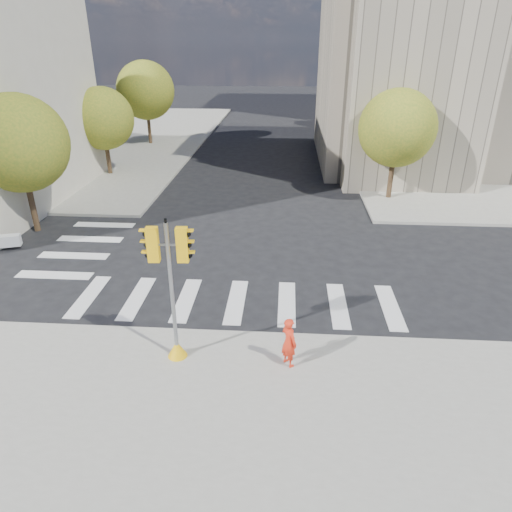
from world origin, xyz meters
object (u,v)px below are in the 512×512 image
at_px(photographer, 289,342).
at_px(lamp_far, 361,87).
at_px(lamp_near, 393,108).
at_px(traffic_signal, 173,303).

bearing_deg(photographer, lamp_far, -49.44).
bearing_deg(lamp_near, lamp_far, 90.00).
xyz_separation_m(lamp_near, lamp_far, (0.00, 14.00, 0.00)).
bearing_deg(lamp_far, traffic_signal, -105.80).
bearing_deg(lamp_far, photographer, -100.55).
height_order(lamp_far, photographer, lamp_far).
distance_m(lamp_far, traffic_signal, 34.77).
xyz_separation_m(lamp_far, traffic_signal, (-9.44, -33.36, -2.65)).
height_order(lamp_near, photographer, lamp_near).
distance_m(lamp_far, photographer, 34.28).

